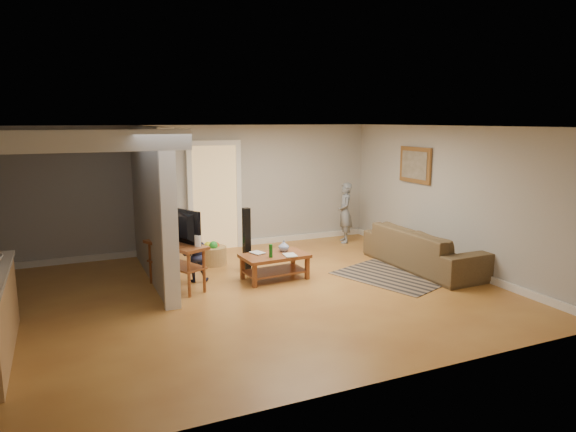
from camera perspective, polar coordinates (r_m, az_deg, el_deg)
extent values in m
plane|color=#985926|center=(7.84, -4.09, -8.72)|extent=(7.50, 7.50, 0.00)
cube|color=#A5A39E|center=(10.36, -9.85, 3.01)|extent=(7.50, 0.04, 2.50)
cube|color=#A5A39E|center=(9.45, 17.71, 1.94)|extent=(0.04, 6.00, 2.50)
cube|color=white|center=(7.40, -4.35, 9.86)|extent=(7.50, 6.00, 0.04)
cube|color=#A5A39E|center=(8.62, -15.05, 1.29)|extent=(0.15, 3.10, 2.50)
cube|color=white|center=(7.12, -13.06, -0.54)|extent=(0.22, 0.10, 2.50)
cube|color=white|center=(10.56, -9.61, -3.43)|extent=(7.50, 0.04, 0.12)
cube|color=white|center=(9.67, 17.18, -5.05)|extent=(0.04, 6.00, 0.12)
cube|color=#D8B272|center=(10.41, -8.14, 1.98)|extent=(0.90, 0.06, 2.10)
cube|color=black|center=(7.93, -13.90, 4.92)|extent=(0.03, 0.40, 0.34)
cube|color=black|center=(8.42, -14.51, 5.21)|extent=(0.03, 0.40, 0.34)
cube|color=black|center=(8.91, -15.05, 5.47)|extent=(0.03, 0.40, 0.34)
cube|color=brown|center=(10.13, 13.94, 5.53)|extent=(0.04, 0.90, 0.68)
cube|color=black|center=(9.32, 13.41, -5.81)|extent=(2.85, 2.47, 0.01)
imported|color=#494224|center=(9.52, 14.74, -5.55)|extent=(1.00, 2.44, 0.71)
cube|color=brown|center=(8.46, -1.49, -4.46)|extent=(1.11, 0.69, 0.05)
cube|color=silver|center=(8.46, -1.49, -4.43)|extent=(0.69, 0.42, 0.02)
cube|color=brown|center=(8.53, -1.48, -6.15)|extent=(1.02, 0.60, 0.03)
cube|color=brown|center=(8.10, -3.74, -6.61)|extent=(0.07, 0.07, 0.39)
cube|color=brown|center=(8.51, 2.15, -5.75)|extent=(0.07, 0.07, 0.39)
cube|color=brown|center=(8.54, -5.10, -5.72)|extent=(0.07, 0.07, 0.39)
cube|color=brown|center=(8.93, 0.55, -4.95)|extent=(0.07, 0.07, 0.39)
imported|color=#294896|center=(8.64, -0.47, -3.95)|extent=(0.19, 0.19, 0.19)
cylinder|color=#155E17|center=(8.25, -1.93, -3.89)|extent=(0.06, 0.06, 0.21)
imported|color=#998C4C|center=(8.47, -3.88, -4.28)|extent=(0.25, 0.28, 0.02)
imported|color=#66594C|center=(8.33, -0.40, -4.50)|extent=(0.22, 0.28, 0.02)
cube|color=brown|center=(8.14, -12.38, -3.13)|extent=(0.87, 1.22, 0.05)
cube|color=brown|center=(8.21, -12.29, -5.26)|extent=(0.78, 1.11, 0.03)
cylinder|color=brown|center=(7.76, -10.95, -6.37)|extent=(0.05, 0.05, 0.70)
cylinder|color=brown|center=(8.54, -15.04, -4.98)|extent=(0.05, 0.05, 0.70)
cylinder|color=brown|center=(7.93, -9.31, -5.95)|extent=(0.05, 0.05, 0.70)
cylinder|color=brown|center=(8.69, -13.47, -4.63)|extent=(0.05, 0.05, 0.70)
imported|color=black|center=(8.14, -12.28, -2.94)|extent=(0.49, 0.89, 0.53)
cylinder|color=white|center=(7.83, -9.99, -2.75)|extent=(0.10, 0.10, 0.17)
cube|color=black|center=(8.89, -4.62, -2.66)|extent=(0.13, 0.13, 1.12)
cube|color=black|center=(10.00, -14.86, -1.66)|extent=(0.13, 0.13, 1.06)
cylinder|color=#9E7C44|center=(9.47, -8.35, -4.37)|extent=(0.50, 0.50, 0.33)
sphere|color=#DB4B1B|center=(9.49, -8.07, -3.31)|extent=(0.15, 0.15, 0.15)
sphere|color=yellow|center=(9.42, -8.86, -3.29)|extent=(0.15, 0.15, 0.15)
sphere|color=green|center=(9.36, -8.28, -3.24)|extent=(0.15, 0.15, 0.15)
imported|color=gray|center=(11.15, 6.29, -2.90)|extent=(0.45, 0.55, 1.29)
imported|color=#1D223E|center=(8.60, -10.19, -7.11)|extent=(0.48, 0.41, 0.87)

